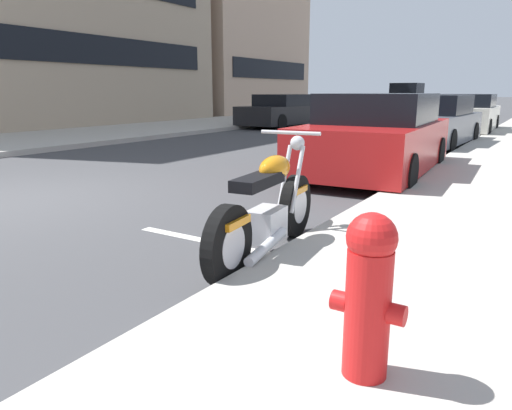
# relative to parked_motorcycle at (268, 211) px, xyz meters

# --- Properties ---
(ground_plane) EXTENTS (260.00, 260.00, 0.00)m
(ground_plane) POSITION_rel_parked_motorcycle_xyz_m (0.04, 4.26, -0.43)
(ground_plane) COLOR #3D3D3F
(sidewalk_far_curb) EXTENTS (120.00, 5.00, 0.14)m
(sidewalk_far_curb) POSITION_rel_parked_motorcycle_xyz_m (12.04, 11.10, -0.36)
(sidewalk_far_curb) COLOR #ADA89E
(sidewalk_far_curb) RESTS_ON ground
(parking_stall_stripe) EXTENTS (0.12, 2.20, 0.01)m
(parking_stall_stripe) POSITION_rel_parked_motorcycle_xyz_m (0.04, 0.53, -0.43)
(parking_stall_stripe) COLOR silver
(parking_stall_stripe) RESTS_ON ground
(parked_motorcycle) EXTENTS (2.12, 0.62, 1.12)m
(parked_motorcycle) POSITION_rel_parked_motorcycle_xyz_m (0.00, 0.00, 0.00)
(parked_motorcycle) COLOR black
(parked_motorcycle) RESTS_ON ground
(parked_car_second_in_row) EXTENTS (4.28, 2.12, 1.46)m
(parked_car_second_in_row) POSITION_rel_parked_motorcycle_xyz_m (4.79, 0.57, 0.26)
(parked_car_second_in_row) COLOR #AD1919
(parked_car_second_in_row) RESTS_ON ground
(parked_car_mid_block) EXTENTS (4.46, 1.92, 1.40)m
(parked_car_mid_block) POSITION_rel_parked_motorcycle_xyz_m (10.06, 0.71, 0.23)
(parked_car_mid_block) COLOR #4C515B
(parked_car_mid_block) RESTS_ON ground
(parked_car_at_intersection) EXTENTS (4.34, 2.01, 1.40)m
(parked_car_at_intersection) POSITION_rel_parked_motorcycle_xyz_m (15.14, 0.65, 0.24)
(parked_car_at_intersection) COLOR beige
(parked_car_at_intersection) RESTS_ON ground
(crossing_truck) EXTENTS (2.25, 5.03, 2.03)m
(crossing_truck) POSITION_rel_parked_motorcycle_xyz_m (30.84, 6.31, 0.50)
(crossing_truck) COLOR #141947
(crossing_truck) RESTS_ON ground
(car_opposite_curb) EXTENTS (4.67, 2.19, 1.36)m
(car_opposite_curb) POSITION_rel_parked_motorcycle_xyz_m (14.43, 7.76, 0.22)
(car_opposite_curb) COLOR black
(car_opposite_curb) RESTS_ON ground
(fire_hydrant) EXTENTS (0.24, 0.36, 0.83)m
(fire_hydrant) POSITION_rel_parked_motorcycle_xyz_m (-1.57, -1.49, 0.14)
(fire_hydrant) COLOR red
(fire_hydrant) RESTS_ON sidewalk_near_curb
(townhouse_near_left) EXTENTS (10.39, 10.60, 12.71)m
(townhouse_near_left) POSITION_rel_parked_motorcycle_xyz_m (23.13, 18.66, 5.92)
(townhouse_near_left) COLOR tan
(townhouse_near_left) RESTS_ON ground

